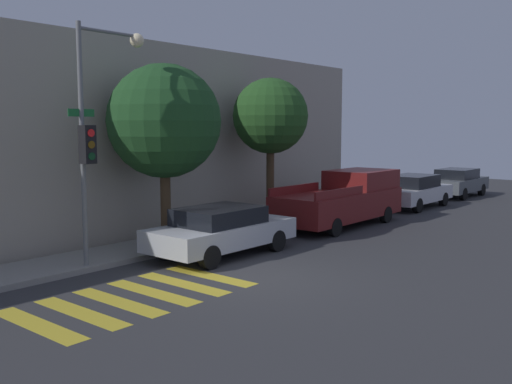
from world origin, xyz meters
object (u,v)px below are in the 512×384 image
pickup_truck (344,199)px  tree_midblock (270,117)px  traffic_light_pole (97,117)px  tree_near_corner (164,122)px  sedan_far_end (457,182)px  sedan_middle (413,191)px  sedan_near_corner (221,230)px

pickup_truck → tree_midblock: bearing=136.6°
traffic_light_pole → tree_near_corner: 2.62m
traffic_light_pole → pickup_truck: traffic_light_pole is taller
traffic_light_pole → pickup_truck: bearing=-7.8°
tree_near_corner → sedan_far_end: bearing=-5.9°
traffic_light_pole → sedan_far_end: (20.18, -1.27, -2.95)m
pickup_truck → sedan_middle: pickup_truck is taller
sedan_near_corner → pickup_truck: 6.34m
traffic_light_pole → tree_near_corner: bearing=11.9°
pickup_truck → sedan_middle: size_ratio=1.29×
sedan_middle → tree_midblock: size_ratio=0.85×
sedan_middle → traffic_light_pole: bearing=175.2°
traffic_light_pole → sedan_middle: traffic_light_pole is taller
traffic_light_pole → sedan_middle: (15.03, -1.27, -2.95)m
traffic_light_pole → sedan_near_corner: 4.38m
sedan_middle → tree_near_corner: tree_near_corner is taller
sedan_far_end → tree_near_corner: (-17.61, 1.81, 2.88)m
tree_near_corner → tree_midblock: 4.79m
pickup_truck → sedan_far_end: (10.91, -0.00, -0.20)m
traffic_light_pole → tree_midblock: traffic_light_pole is taller
sedan_middle → tree_near_corner: size_ratio=0.84×
sedan_far_end → tree_midblock: size_ratio=0.82×
tree_midblock → tree_near_corner: bearing=180.0°
pickup_truck → tree_near_corner: tree_near_corner is taller
traffic_light_pole → sedan_near_corner: bearing=-23.5°
sedan_near_corner → sedan_middle: bearing=0.0°
sedan_far_end → tree_midblock: tree_midblock is taller
sedan_near_corner → sedan_far_end: 17.24m
pickup_truck → sedan_middle: 5.77m
tree_near_corner → tree_midblock: tree_near_corner is taller
sedan_middle → sedan_far_end: sedan_middle is taller
sedan_far_end → traffic_light_pole: bearing=176.4°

